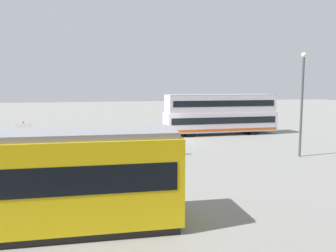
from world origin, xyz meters
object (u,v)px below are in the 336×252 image
Objects in this scene: pedestrian_crossing at (171,141)px; info_sign at (24,135)px; double_decker_bus at (220,114)px; pedestrian_near_railing at (149,144)px; street_lamp at (302,97)px.

pedestrian_crossing is 9.59m from info_sign.
double_decker_bus is at bearing -130.60° from pedestrian_crossing.
info_sign is (7.94, -0.55, 0.87)m from pedestrian_near_railing.
double_decker_bus is at bearing -135.46° from pedestrian_near_railing.
double_decker_bus reaches higher than pedestrian_near_railing.
street_lamp reaches higher than pedestrian_crossing.
info_sign is at bearing -2.09° from pedestrian_crossing.
pedestrian_crossing is at bearing 177.91° from info_sign.
street_lamp reaches higher than pedestrian_near_railing.
info_sign reaches higher than pedestrian_near_railing.
pedestrian_crossing is 0.25× the size of street_lamp.
pedestrian_near_railing is at bearing 7.14° from pedestrian_crossing.
double_decker_bus is 11.72m from pedestrian_crossing.
street_lamp reaches higher than info_sign.
street_lamp is (-0.86, 11.47, 2.06)m from double_decker_bus.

